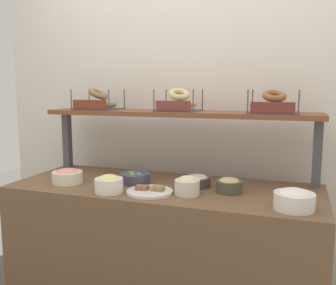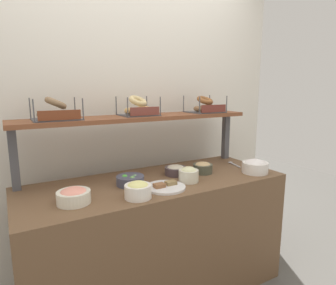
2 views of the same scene
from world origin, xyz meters
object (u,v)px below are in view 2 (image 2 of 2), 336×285
object	(u,v)px
bowl_hummus	(203,167)
serving_spoon_near_plate	(233,164)
bagel_basket_poppy	(56,112)
bowl_tuna_salad	(176,170)
serving_plate_white	(165,187)
bowl_lox_spread	(74,196)
bowl_potato_salad	(189,174)
bowl_cream_cheese	(255,166)
bagel_basket_cinnamon_raisin	(205,107)
bowl_veggie_mix	(130,180)
bowl_egg_salad	(138,190)
bagel_basket_plain	(138,109)

from	to	relation	value
bowl_hummus	serving_spoon_near_plate	bearing A→B (deg)	11.32
serving_spoon_near_plate	bagel_basket_poppy	xyz separation A→B (m)	(-1.34, 0.20, 0.47)
bowl_tuna_salad	serving_plate_white	distance (m)	0.31
bowl_lox_spread	bowl_potato_salad	bearing A→B (deg)	-0.14
bowl_cream_cheese	serving_plate_white	distance (m)	0.76
serving_spoon_near_plate	bagel_basket_cinnamon_raisin	world-z (taller)	bagel_basket_cinnamon_raisin
bowl_veggie_mix	bagel_basket_poppy	size ratio (longest dim) A/B	0.62
bowl_cream_cheese	bowl_potato_salad	bearing A→B (deg)	172.41
bowl_egg_salad	serving_spoon_near_plate	bearing A→B (deg)	16.49
bagel_basket_plain	bagel_basket_cinnamon_raisin	bearing A→B (deg)	-3.02
bowl_egg_salad	bowl_potato_salad	bearing A→B (deg)	13.67
serving_plate_white	serving_spoon_near_plate	xyz separation A→B (m)	(0.78, 0.23, -0.00)
bowl_potato_salad	bagel_basket_plain	size ratio (longest dim) A/B	0.50
serving_spoon_near_plate	bowl_potato_salad	bearing A→B (deg)	-161.49
bowl_lox_spread	bowl_egg_salad	size ratio (longest dim) A/B	1.17
bowl_potato_salad	serving_spoon_near_plate	size ratio (longest dim) A/B	0.79
bowl_potato_salad	bowl_tuna_salad	size ratio (longest dim) A/B	0.85
bowl_tuna_salad	serving_spoon_near_plate	size ratio (longest dim) A/B	0.93
bowl_cream_cheese	serving_spoon_near_plate	distance (m)	0.27
bowl_hummus	bowl_tuna_salad	bearing A→B (deg)	162.61
bowl_lox_spread	bowl_veggie_mix	bearing A→B (deg)	18.89
bagel_basket_poppy	bagel_basket_plain	size ratio (longest dim) A/B	1.08
bowl_hummus	bowl_egg_salad	world-z (taller)	bowl_egg_salad
bowl_potato_salad	bowl_lox_spread	xyz separation A→B (m)	(-0.77, 0.00, -0.01)
bowl_veggie_mix	bagel_basket_poppy	world-z (taller)	bagel_basket_poppy
bowl_tuna_salad	serving_plate_white	xyz separation A→B (m)	(-0.21, -0.22, -0.03)
bowl_hummus	bowl_potato_salad	distance (m)	0.24
bagel_basket_poppy	bowl_tuna_salad	bearing A→B (deg)	-15.40
bowl_egg_salad	serving_plate_white	world-z (taller)	bowl_egg_salad
bowl_lox_spread	bowl_tuna_salad	world-z (taller)	bowl_lox_spread
serving_spoon_near_plate	bowl_tuna_salad	bearing A→B (deg)	-178.97
bagel_basket_cinnamon_raisin	bowl_tuna_salad	bearing A→B (deg)	-153.85
bowl_egg_salad	bagel_basket_poppy	bearing A→B (deg)	124.54
bowl_tuna_salad	bagel_basket_plain	world-z (taller)	bagel_basket_plain
bagel_basket_cinnamon_raisin	bowl_lox_spread	bearing A→B (deg)	-162.14
bowl_tuna_salad	bagel_basket_plain	bearing A→B (deg)	129.66
bagel_basket_cinnamon_raisin	bowl_egg_salad	bearing A→B (deg)	-149.90
bowl_cream_cheese	bowl_lox_spread	bearing A→B (deg)	176.72
bagel_basket_plain	bowl_tuna_salad	bearing A→B (deg)	-50.34
bagel_basket_plain	bagel_basket_poppy	bearing A→B (deg)	-178.21
bowl_potato_salad	bowl_lox_spread	bearing A→B (deg)	179.86
bowl_cream_cheese	bagel_basket_poppy	bearing A→B (deg)	160.44
bowl_hummus	bowl_tuna_salad	world-z (taller)	bowl_hummus
bowl_cream_cheese	bowl_egg_salad	size ratio (longest dim) A/B	1.23
bowl_veggie_mix	bagel_basket_cinnamon_raisin	size ratio (longest dim) A/B	0.64
bowl_veggie_mix	bagel_basket_poppy	bearing A→B (deg)	146.60
bowl_potato_salad	bowl_veggie_mix	size ratio (longest dim) A/B	0.74
bowl_hummus	bowl_veggie_mix	distance (m)	0.58
bowl_lox_spread	bagel_basket_plain	world-z (taller)	bagel_basket_plain
bowl_tuna_salad	serving_plate_white	bearing A→B (deg)	-133.51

